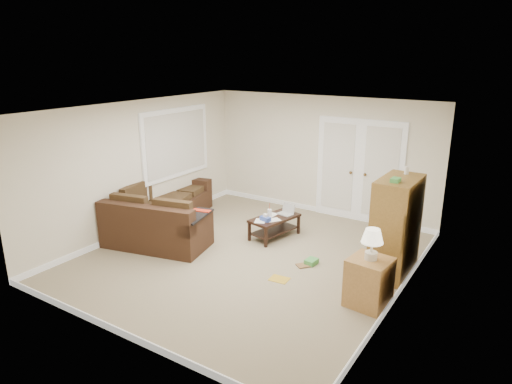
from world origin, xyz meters
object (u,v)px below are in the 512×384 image
Objects in this scene: sectional_sofa at (163,215)px; tv_armoire at (396,226)px; side_cabinet at (369,278)px; coffee_table at (275,226)px.

sectional_sofa is 4.34m from tv_armoire.
sectional_sofa is at bearing -170.56° from tv_armoire.
tv_armoire is 1.49× the size of side_cabinet.
sectional_sofa is at bearing -143.16° from coffee_table.
coffee_table is 0.95× the size of side_cabinet.
tv_armoire is at bearing -4.35° from sectional_sofa.
coffee_table is (1.98, 0.91, -0.12)m from sectional_sofa.
side_cabinet is (4.27, -0.50, 0.06)m from sectional_sofa.
side_cabinet reaches higher than coffee_table.
sectional_sofa is 1.75× the size of tv_armoire.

